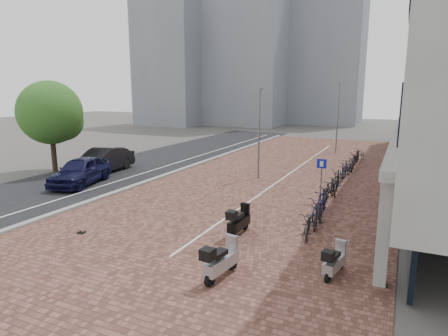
# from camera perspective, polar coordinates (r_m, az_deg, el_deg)

# --- Properties ---
(ground) EXTENTS (140.00, 140.00, 0.00)m
(ground) POSITION_cam_1_polar(r_m,az_deg,el_deg) (17.08, -8.70, -7.89)
(ground) COLOR #474442
(ground) RESTS_ON ground
(plaza_brick) EXTENTS (14.50, 42.00, 0.04)m
(plaza_brick) POSITION_cam_1_polar(r_m,az_deg,el_deg) (26.88, 9.35, -0.77)
(plaza_brick) COLOR brown
(plaza_brick) RESTS_ON ground
(street_asphalt) EXTENTS (8.00, 50.00, 0.03)m
(street_asphalt) POSITION_cam_1_polar(r_m,az_deg,el_deg) (31.62, -10.17, 1.01)
(street_asphalt) COLOR black
(street_asphalt) RESTS_ON ground
(curb) EXTENTS (0.35, 42.00, 0.14)m
(curb) POSITION_cam_1_polar(r_m,az_deg,el_deg) (29.55, -3.99, 0.57)
(curb) COLOR gray
(curb) RESTS_ON ground
(lane_line) EXTENTS (0.12, 44.00, 0.00)m
(lane_line) POSITION_cam_1_polar(r_m,az_deg,el_deg) (30.52, -7.10, 0.76)
(lane_line) COLOR white
(lane_line) RESTS_ON street_asphalt
(parking_line) EXTENTS (0.10, 30.00, 0.00)m
(parking_line) POSITION_cam_1_polar(r_m,az_deg,el_deg) (26.82, 9.76, -0.76)
(parking_line) COLOR white
(parking_line) RESTS_ON plaza_brick
(bg_towers) EXTENTS (33.00, 23.00, 32.00)m
(bg_towers) POSITION_cam_1_polar(r_m,az_deg,el_deg) (67.05, 4.82, 18.50)
(bg_towers) COLOR gray
(bg_towers) RESTS_ON ground
(car_navy) EXTENTS (3.15, 5.26, 1.68)m
(car_navy) POSITION_cam_1_polar(r_m,az_deg,el_deg) (24.81, -20.50, -0.41)
(car_navy) COLOR black
(car_navy) RESTS_ON ground
(car_dark) EXTENTS (2.17, 5.33, 1.72)m
(car_dark) POSITION_cam_1_polar(r_m,az_deg,el_deg) (27.93, -17.59, 1.07)
(car_dark) COLOR black
(car_dark) RESTS_ON ground
(shoes) EXTENTS (0.35, 0.31, 0.08)m
(shoes) POSITION_cam_1_polar(r_m,az_deg,el_deg) (16.52, -20.47, -9.04)
(shoes) COLOR black
(shoes) RESTS_ON ground
(scooter_front) EXTENTS (0.77, 1.81, 1.21)m
(scooter_front) POSITION_cam_1_polar(r_m,az_deg,el_deg) (11.90, -0.40, -13.42)
(scooter_front) COLOR #A8A9AD
(scooter_front) RESTS_ON ground
(scooter_mid) EXTENTS (0.57, 1.72, 1.17)m
(scooter_mid) POSITION_cam_1_polar(r_m,az_deg,el_deg) (15.27, 2.25, -7.79)
(scooter_mid) COLOR black
(scooter_mid) RESTS_ON ground
(scooter_back) EXTENTS (0.72, 1.56, 1.03)m
(scooter_back) POSITION_cam_1_polar(r_m,az_deg,el_deg) (12.52, 16.08, -13.02)
(scooter_back) COLOR #ACACB1
(scooter_back) RESTS_ON ground
(parking_sign) EXTENTS (0.47, 0.11, 2.24)m
(parking_sign) POSITION_cam_1_polar(r_m,az_deg,el_deg) (20.02, 14.22, -0.84)
(parking_sign) COLOR slate
(parking_sign) RESTS_ON ground
(lamp_near) EXTENTS (0.12, 0.12, 5.70)m
(lamp_near) POSITION_cam_1_polar(r_m,az_deg,el_deg) (24.58, 5.19, 4.91)
(lamp_near) COLOR gray
(lamp_near) RESTS_ON ground
(lamp_far) EXTENTS (0.12, 0.12, 6.36)m
(lamp_far) POSITION_cam_1_polar(r_m,az_deg,el_deg) (36.21, 16.47, 7.09)
(lamp_far) COLOR slate
(lamp_far) RESTS_ON ground
(street_tree) EXTENTS (4.33, 4.33, 6.30)m
(street_tree) POSITION_cam_1_polar(r_m,az_deg,el_deg) (29.06, -24.03, 7.26)
(street_tree) COLOR #382619
(street_tree) RESTS_ON ground
(bike_row) EXTENTS (1.31, 20.46, 1.05)m
(bike_row) POSITION_cam_1_polar(r_m,az_deg,el_deg) (24.27, 17.01, -1.20)
(bike_row) COLOR black
(bike_row) RESTS_ON ground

